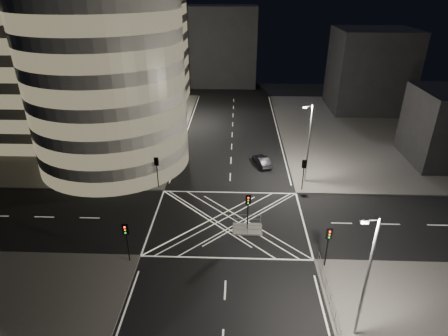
{
  "coord_description": "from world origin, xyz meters",
  "views": [
    {
      "loc": [
        0.75,
        -33.13,
        22.96
      ],
      "look_at": [
        -0.69,
        6.59,
        3.0
      ],
      "focal_mm": 30.0,
      "sensor_mm": 36.0,
      "label": 1
    }
  ],
  "objects_px": {
    "street_lamp_right_far": "(308,142)",
    "traffic_signal_fr": "(304,169)",
    "street_lamp_left_far": "(178,93)",
    "sedan": "(262,161)",
    "traffic_signal_nr": "(328,240)",
    "traffic_signal_nl": "(126,236)",
    "street_lamp_right_near": "(366,276)",
    "central_island": "(247,229)",
    "street_lamp_left_near": "(158,131)",
    "traffic_signal_island": "(248,206)",
    "traffic_signal_fl": "(157,167)"
  },
  "relations": [
    {
      "from": "central_island",
      "to": "traffic_signal_fr",
      "type": "height_order",
      "value": "traffic_signal_fr"
    },
    {
      "from": "central_island",
      "to": "traffic_signal_nl",
      "type": "xyz_separation_m",
      "value": [
        -10.8,
        -5.3,
        2.84
      ]
    },
    {
      "from": "traffic_signal_nl",
      "to": "street_lamp_left_near",
      "type": "height_order",
      "value": "street_lamp_left_near"
    },
    {
      "from": "street_lamp_left_near",
      "to": "sedan",
      "type": "bearing_deg",
      "value": 6.42
    },
    {
      "from": "traffic_signal_island",
      "to": "street_lamp_left_far",
      "type": "bearing_deg",
      "value": 109.95
    },
    {
      "from": "traffic_signal_island",
      "to": "street_lamp_left_near",
      "type": "distance_m",
      "value": 17.89
    },
    {
      "from": "street_lamp_right_far",
      "to": "central_island",
      "type": "bearing_deg",
      "value": -125.3
    },
    {
      "from": "traffic_signal_fr",
      "to": "traffic_signal_island",
      "type": "bearing_deg",
      "value": -129.33
    },
    {
      "from": "traffic_signal_nl",
      "to": "sedan",
      "type": "distance_m",
      "value": 24.29
    },
    {
      "from": "central_island",
      "to": "sedan",
      "type": "bearing_deg",
      "value": 81.35
    },
    {
      "from": "street_lamp_left_near",
      "to": "street_lamp_right_far",
      "type": "relative_size",
      "value": 1.0
    },
    {
      "from": "street_lamp_right_far",
      "to": "sedan",
      "type": "relative_size",
      "value": 2.42
    },
    {
      "from": "traffic_signal_nl",
      "to": "traffic_signal_island",
      "type": "relative_size",
      "value": 1.0
    },
    {
      "from": "central_island",
      "to": "traffic_signal_island",
      "type": "height_order",
      "value": "traffic_signal_island"
    },
    {
      "from": "traffic_signal_fl",
      "to": "street_lamp_right_far",
      "type": "bearing_deg",
      "value": 6.88
    },
    {
      "from": "traffic_signal_nl",
      "to": "street_lamp_left_far",
      "type": "bearing_deg",
      "value": 90.99
    },
    {
      "from": "traffic_signal_nl",
      "to": "street_lamp_right_far",
      "type": "distance_m",
      "value": 24.27
    },
    {
      "from": "traffic_signal_nr",
      "to": "street_lamp_right_far",
      "type": "relative_size",
      "value": 0.4
    },
    {
      "from": "traffic_signal_fl",
      "to": "street_lamp_right_far",
      "type": "xyz_separation_m",
      "value": [
        18.24,
        2.2,
        2.63
      ]
    },
    {
      "from": "street_lamp_left_near",
      "to": "street_lamp_right_far",
      "type": "xyz_separation_m",
      "value": [
        18.87,
        -3.0,
        0.0
      ]
    },
    {
      "from": "central_island",
      "to": "street_lamp_left_near",
      "type": "height_order",
      "value": "street_lamp_left_near"
    },
    {
      "from": "traffic_signal_island",
      "to": "sedan",
      "type": "distance_m",
      "value": 15.38
    },
    {
      "from": "traffic_signal_fl",
      "to": "traffic_signal_island",
      "type": "height_order",
      "value": "same"
    },
    {
      "from": "traffic_signal_island",
      "to": "traffic_signal_nl",
      "type": "bearing_deg",
      "value": -153.86
    },
    {
      "from": "street_lamp_left_far",
      "to": "central_island",
      "type": "bearing_deg",
      "value": -70.05
    },
    {
      "from": "traffic_signal_fl",
      "to": "sedan",
      "type": "bearing_deg",
      "value": 27.26
    },
    {
      "from": "traffic_signal_fr",
      "to": "street_lamp_left_far",
      "type": "xyz_separation_m",
      "value": [
        -18.24,
        23.2,
        2.63
      ]
    },
    {
      "from": "sedan",
      "to": "street_lamp_right_far",
      "type": "bearing_deg",
      "value": 119.78
    },
    {
      "from": "street_lamp_right_far",
      "to": "traffic_signal_fl",
      "type": "bearing_deg",
      "value": -173.12
    },
    {
      "from": "traffic_signal_fr",
      "to": "street_lamp_right_far",
      "type": "xyz_separation_m",
      "value": [
        0.64,
        2.2,
        2.63
      ]
    },
    {
      "from": "street_lamp_left_near",
      "to": "sedan",
      "type": "xyz_separation_m",
      "value": [
        13.72,
        1.54,
        -4.86
      ]
    },
    {
      "from": "traffic_signal_nr",
      "to": "sedan",
      "type": "height_order",
      "value": "traffic_signal_nr"
    },
    {
      "from": "traffic_signal_island",
      "to": "sedan",
      "type": "bearing_deg",
      "value": 81.35
    },
    {
      "from": "traffic_signal_nl",
      "to": "central_island",
      "type": "bearing_deg",
      "value": 26.14
    },
    {
      "from": "traffic_signal_fl",
      "to": "central_island",
      "type": "bearing_deg",
      "value": -37.54
    },
    {
      "from": "street_lamp_right_near",
      "to": "traffic_signal_island",
      "type": "bearing_deg",
      "value": 120.75
    },
    {
      "from": "central_island",
      "to": "traffic_signal_nr",
      "type": "xyz_separation_m",
      "value": [
        6.8,
        -5.3,
        2.84
      ]
    },
    {
      "from": "sedan",
      "to": "central_island",
      "type": "bearing_deg",
      "value": 62.57
    },
    {
      "from": "central_island",
      "to": "street_lamp_left_far",
      "type": "height_order",
      "value": "street_lamp_left_far"
    },
    {
      "from": "street_lamp_left_far",
      "to": "street_lamp_right_near",
      "type": "height_order",
      "value": "same"
    },
    {
      "from": "traffic_signal_fr",
      "to": "street_lamp_right_near",
      "type": "relative_size",
      "value": 0.4
    },
    {
      "from": "street_lamp_right_far",
      "to": "traffic_signal_fr",
      "type": "bearing_deg",
      "value": -106.11
    },
    {
      "from": "street_lamp_left_far",
      "to": "sedan",
      "type": "xyz_separation_m",
      "value": [
        13.72,
        -16.46,
        -4.86
      ]
    },
    {
      "from": "traffic_signal_nr",
      "to": "traffic_signal_nl",
      "type": "bearing_deg",
      "value": 180.0
    },
    {
      "from": "street_lamp_left_near",
      "to": "traffic_signal_fr",
      "type": "bearing_deg",
      "value": -15.92
    },
    {
      "from": "sedan",
      "to": "traffic_signal_nr",
      "type": "bearing_deg",
      "value": 83.73
    },
    {
      "from": "traffic_signal_nl",
      "to": "sedan",
      "type": "xyz_separation_m",
      "value": [
        13.09,
        20.34,
        -2.23
      ]
    },
    {
      "from": "sedan",
      "to": "traffic_signal_fr",
      "type": "bearing_deg",
      "value": 105.0
    },
    {
      "from": "street_lamp_left_far",
      "to": "street_lamp_right_far",
      "type": "relative_size",
      "value": 1.0
    },
    {
      "from": "traffic_signal_fl",
      "to": "street_lamp_left_far",
      "type": "distance_m",
      "value": 23.36
    }
  ]
}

